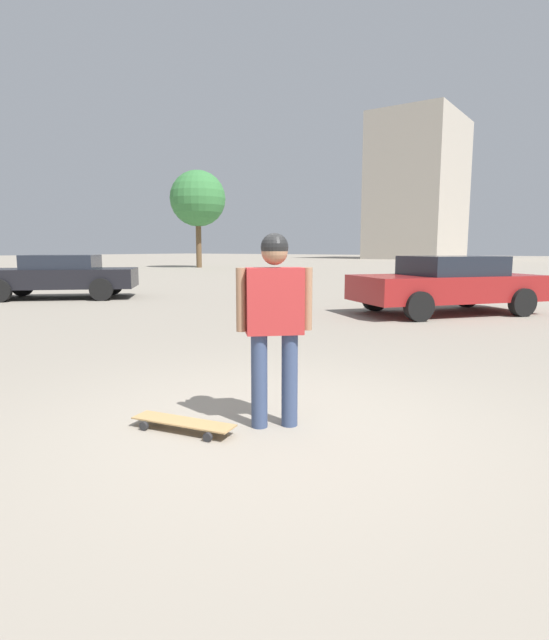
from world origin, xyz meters
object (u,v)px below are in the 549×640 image
(car_parked_near, at_px, (447,283))
(car_parked_far, at_px, (60,275))
(skateboard, at_px, (183,423))
(person, at_px, (274,313))

(car_parked_near, relative_size, car_parked_far, 1.00)
(car_parked_near, distance_m, car_parked_far, 10.95)
(skateboard, height_order, car_parked_near, car_parked_near)
(person, xyz_separation_m, skateboard, (0.54, 0.52, -0.89))
(person, height_order, car_parked_near, person)
(skateboard, height_order, car_parked_far, car_parked_far)
(person, xyz_separation_m, car_parked_far, (11.50, -5.25, -0.26))
(person, relative_size, skateboard, 1.75)
(person, height_order, skateboard, person)
(person, distance_m, car_parked_far, 12.65)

